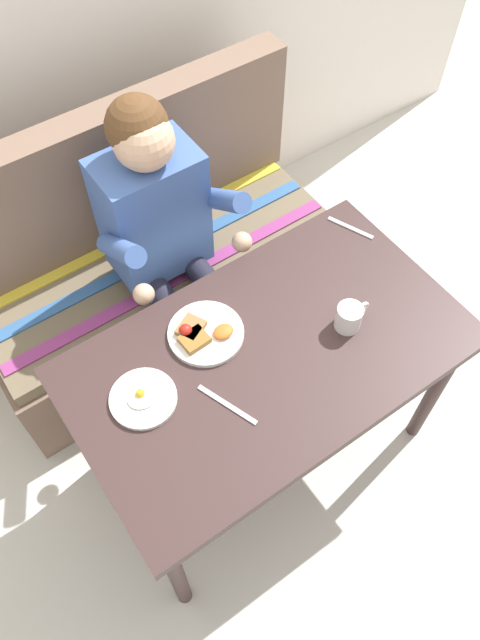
% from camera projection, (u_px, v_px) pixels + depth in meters
% --- Properties ---
extents(ground_plane, '(8.00, 8.00, 0.00)m').
position_uv_depth(ground_plane, '(262.00, 447.00, 2.44)').
color(ground_plane, beige).
extents(table, '(1.20, 0.70, 0.73)m').
position_uv_depth(table, '(268.00, 366.00, 1.90)').
color(table, '#392726').
rests_on(table, ground).
extents(couch, '(1.44, 0.56, 1.00)m').
position_uv_depth(couch, '(154.00, 270.00, 2.51)').
color(couch, '#775E4E').
rests_on(couch, ground).
extents(person, '(0.45, 0.61, 1.21)m').
position_uv_depth(person, '(164.00, 229.00, 2.09)').
color(person, '#4161A6').
rests_on(person, ground).
extents(plate_breakfast, '(0.23, 0.23, 0.05)m').
position_uv_depth(plate_breakfast, '(203.00, 333.00, 1.85)').
color(plate_breakfast, white).
rests_on(plate_breakfast, table).
extents(plate_eggs, '(0.19, 0.19, 0.04)m').
position_uv_depth(plate_eggs, '(143.00, 398.00, 1.74)').
color(plate_eggs, white).
rests_on(plate_eggs, table).
extents(coffee_mug, '(0.12, 0.08, 0.09)m').
position_uv_depth(coffee_mug, '(349.00, 317.00, 1.85)').
color(coffee_mug, white).
rests_on(coffee_mug, table).
extents(fork, '(0.08, 0.16, 0.00)m').
position_uv_depth(fork, '(350.00, 228.00, 2.10)').
color(fork, silver).
rests_on(fork, table).
extents(knife, '(0.08, 0.19, 0.00)m').
position_uv_depth(knife, '(227.00, 405.00, 1.73)').
color(knife, silver).
rests_on(knife, table).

